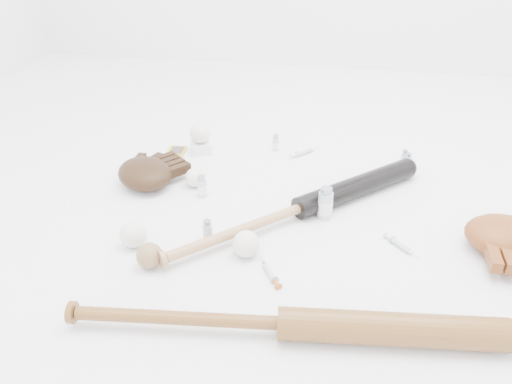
% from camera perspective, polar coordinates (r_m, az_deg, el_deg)
% --- Properties ---
extents(bat_dark, '(0.75, 0.69, 0.07)m').
position_cam_1_polar(bat_dark, '(1.49, 5.13, -1.80)').
color(bat_dark, black).
rests_on(bat_dark, ground).
extents(bat_wood, '(1.01, 0.17, 0.07)m').
position_cam_1_polar(bat_wood, '(1.12, 3.06, -14.77)').
color(bat_wood, brown).
rests_on(bat_wood, ground).
extents(glove_dark, '(0.34, 0.34, 0.09)m').
position_cam_1_polar(glove_dark, '(1.68, -12.59, 2.12)').
color(glove_dark, black).
rests_on(glove_dark, ground).
extents(glove_tan, '(0.25, 0.25, 0.09)m').
position_cam_1_polar(glove_tan, '(1.51, 26.60, -4.49)').
color(glove_tan, brown).
rests_on(glove_tan, ground).
extents(trading_card, '(0.07, 0.10, 0.01)m').
position_cam_1_polar(trading_card, '(1.89, -9.12, 4.55)').
color(trading_card, gold).
rests_on(trading_card, ground).
extents(pedestal, '(0.09, 0.09, 0.04)m').
position_cam_1_polar(pedestal, '(1.88, -6.32, 5.12)').
color(pedestal, white).
rests_on(pedestal, ground).
extents(baseball_on_pedestal, '(0.07, 0.07, 0.07)m').
position_cam_1_polar(baseball_on_pedestal, '(1.85, -6.43, 6.71)').
color(baseball_on_pedestal, white).
rests_on(baseball_on_pedestal, pedestal).
extents(baseball_left, '(0.07, 0.07, 0.07)m').
position_cam_1_polar(baseball_left, '(1.41, -13.85, -4.72)').
color(baseball_left, white).
rests_on(baseball_left, ground).
extents(baseball_upper, '(0.06, 0.06, 0.06)m').
position_cam_1_polar(baseball_upper, '(1.65, -6.96, 1.65)').
color(baseball_upper, white).
rests_on(baseball_upper, ground).
extents(baseball_mid, '(0.07, 0.07, 0.07)m').
position_cam_1_polar(baseball_mid, '(1.33, -1.15, -5.96)').
color(baseball_mid, white).
rests_on(baseball_mid, ground).
extents(baseball_aged, '(0.07, 0.07, 0.07)m').
position_cam_1_polar(baseball_aged, '(1.33, -12.09, -7.12)').
color(baseball_aged, olive).
rests_on(baseball_aged, ground).
extents(syringe_1, '(0.09, 0.13, 0.02)m').
position_cam_1_polar(syringe_1, '(1.29, 1.59, -9.18)').
color(syringe_1, '#ADBCC6').
rests_on(syringe_1, ground).
extents(syringe_2, '(0.12, 0.13, 0.02)m').
position_cam_1_polar(syringe_2, '(1.86, 5.53, 4.58)').
color(syringe_2, '#ADBCC6').
rests_on(syringe_2, ground).
extents(syringe_3, '(0.11, 0.12, 0.02)m').
position_cam_1_polar(syringe_3, '(1.43, 16.18, -5.87)').
color(syringe_3, '#ADBCC6').
rests_on(syringe_3, ground).
extents(vial_0, '(0.02, 0.02, 0.06)m').
position_cam_1_polar(vial_0, '(1.84, 16.56, 3.79)').
color(vial_0, '#B4BEC5').
rests_on(vial_0, ground).
extents(vial_1, '(0.02, 0.02, 0.06)m').
position_cam_1_polar(vial_1, '(1.83, 16.97, 3.42)').
color(vial_1, '#B4BEC5').
rests_on(vial_1, ground).
extents(vial_2, '(0.03, 0.03, 0.07)m').
position_cam_1_polar(vial_2, '(1.59, -6.17, 0.66)').
color(vial_2, '#B4BEC5').
rests_on(vial_2, ground).
extents(vial_3, '(0.04, 0.04, 0.10)m').
position_cam_1_polar(vial_3, '(1.49, 7.93, -1.23)').
color(vial_3, '#B4BEC5').
rests_on(vial_3, ground).
extents(vial_4, '(0.03, 0.03, 0.07)m').
position_cam_1_polar(vial_4, '(1.39, -5.56, -4.44)').
color(vial_4, '#B4BEC5').
rests_on(vial_4, ground).
extents(vial_5, '(0.02, 0.02, 0.06)m').
position_cam_1_polar(vial_5, '(1.87, 2.26, 5.67)').
color(vial_5, '#B4BEC5').
rests_on(vial_5, ground).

